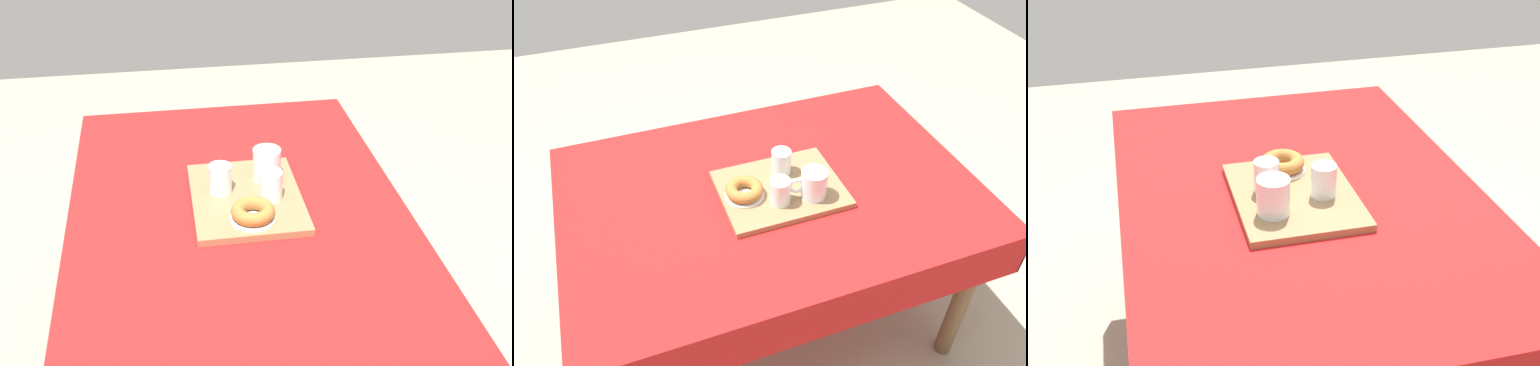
# 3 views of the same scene
# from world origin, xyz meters

# --- Properties ---
(ground_plane) EXTENTS (6.00, 6.00, 0.00)m
(ground_plane) POSITION_xyz_m (0.00, 0.00, 0.00)
(ground_plane) COLOR gray
(dining_table) EXTENTS (1.41, 0.98, 0.74)m
(dining_table) POSITION_xyz_m (0.00, 0.00, 0.65)
(dining_table) COLOR red
(dining_table) RESTS_ON ground
(serving_tray) EXTENTS (0.41, 0.32, 0.02)m
(serving_tray) POSITION_xyz_m (-0.03, 0.03, 0.75)
(serving_tray) COLOR olive
(serving_tray) RESTS_ON dining_table
(tea_mug_left) EXTENTS (0.13, 0.09, 0.10)m
(tea_mug_left) POSITION_xyz_m (-0.11, 0.11, 0.81)
(tea_mug_left) COLOR white
(tea_mug_left) RESTS_ON serving_tray
(water_glass_near) EXTENTS (0.07, 0.07, 0.09)m
(water_glass_near) POSITION_xyz_m (0.00, 0.10, 0.80)
(water_glass_near) COLOR white
(water_glass_near) RESTS_ON serving_tray
(water_glass_far) EXTENTS (0.07, 0.07, 0.09)m
(water_glass_far) POSITION_xyz_m (-0.06, -0.04, 0.80)
(water_glass_far) COLOR white
(water_glass_far) RESTS_ON serving_tray
(donut_plate_left) EXTENTS (0.13, 0.13, 0.01)m
(donut_plate_left) POSITION_xyz_m (0.10, 0.03, 0.76)
(donut_plate_left) COLOR white
(donut_plate_left) RESTS_ON serving_tray
(sugar_donut_left) EXTENTS (0.12, 0.12, 0.04)m
(sugar_donut_left) POSITION_xyz_m (0.10, 0.03, 0.79)
(sugar_donut_left) COLOR #A3662D
(sugar_donut_left) RESTS_ON donut_plate_left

